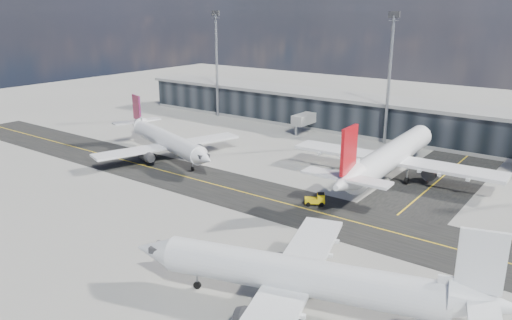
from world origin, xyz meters
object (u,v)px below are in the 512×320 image
at_px(airliner_af, 166,140).
at_px(baggage_tug, 317,199).
at_px(airliner_near, 305,278).
at_px(service_van, 425,166).
at_px(airliner_redtail, 390,156).

relative_size(airliner_af, baggage_tug, 10.55).
height_order(airliner_near, baggage_tug, airliner_near).
relative_size(baggage_tug, service_van, 0.64).
xyz_separation_m(airliner_af, airliner_redtail, (42.69, 13.59, 0.83)).
height_order(airliner_near, service_van, airliner_near).
height_order(airliner_af, airliner_near, airliner_near).
xyz_separation_m(baggage_tug, service_van, (7.55, 27.89, -0.23)).
distance_m(airliner_redtail, airliner_near, 44.64).
distance_m(airliner_near, service_van, 53.81).
distance_m(airliner_redtail, service_van, 10.84).
height_order(airliner_redtail, baggage_tug, airliner_redtail).
height_order(airliner_redtail, airliner_near, airliner_redtail).
height_order(airliner_af, airliner_redtail, airliner_redtail).
relative_size(airliner_redtail, airliner_near, 1.19).
relative_size(airliner_af, service_van, 6.75).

